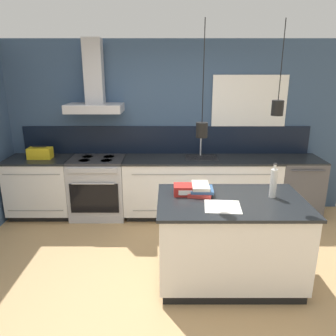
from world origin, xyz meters
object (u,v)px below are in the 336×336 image
Objects in this scene: red_supply_box at (185,190)px; bottle_on_island at (274,183)px; yellow_toolbox at (41,153)px; oven_range at (99,187)px; dishwasher at (297,187)px; book_stack at (201,190)px.

bottle_on_island is at bearing -5.03° from red_supply_box.
red_supply_box is 2.53m from yellow_toolbox.
oven_range and dishwasher have the same top height.
bottle_on_island reaches higher than dishwasher.
yellow_toolbox is (-0.83, 0.00, 0.54)m from oven_range.
book_stack reaches higher than dishwasher.
dishwasher is 1.87m from bottle_on_island.
bottle_on_island is at bearing -120.01° from dishwasher.
bottle_on_island is 1.07× the size of yellow_toolbox.
book_stack is at bearing 2.00° from red_supply_box.
oven_range is 2.07m from book_stack.
oven_range is at bearing 134.23° from book_stack.
yellow_toolbox is (-2.24, 1.45, 0.03)m from book_stack.
yellow_toolbox is at bearing 180.00° from dishwasher.
bottle_on_island is 0.74m from book_stack.
book_stack is 0.96× the size of yellow_toolbox.
red_supply_box is at bearing 174.97° from bottle_on_island.
yellow_toolbox is at bearing 147.10° from book_stack.
book_stack reaches higher than oven_range.
oven_range is 3.90× the size of red_supply_box.
bottle_on_island reaches higher than book_stack.
yellow_toolbox reaches higher than red_supply_box.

